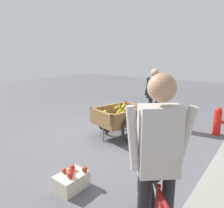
% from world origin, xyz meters
% --- Properties ---
extents(ground_plane, '(24.00, 24.00, 0.00)m').
position_xyz_m(ground_plane, '(0.00, 0.00, 0.00)').
color(ground_plane, '#56565B').
extents(fruit_cart, '(1.79, 1.15, 0.72)m').
position_xyz_m(fruit_cart, '(-0.04, 0.33, 0.44)').
color(fruit_cart, olive).
rests_on(fruit_cart, ground).
extents(vendor_person, '(0.28, 0.57, 1.52)m').
position_xyz_m(vendor_person, '(-1.16, 0.62, 0.90)').
color(vendor_person, '#333851').
rests_on(vendor_person, ground).
extents(cyclist_person, '(0.38, 0.49, 1.71)m').
position_xyz_m(cyclist_person, '(2.19, 2.32, 1.04)').
color(cyclist_person, black).
rests_on(cyclist_person, ground).
extents(dog, '(0.67, 0.18, 0.40)m').
position_xyz_m(dog, '(-1.95, 0.35, 0.27)').
color(dog, '#4C3823').
rests_on(dog, ground).
extents(fire_hydrant, '(0.25, 0.25, 0.67)m').
position_xyz_m(fire_hydrant, '(-1.53, 2.10, 0.33)').
color(fire_hydrant, red).
rests_on(fire_hydrant, ground).
extents(plastic_bucket, '(0.22, 0.22, 0.25)m').
position_xyz_m(plastic_bucket, '(-1.90, -0.32, 0.13)').
color(plastic_bucket, orange).
rests_on(plastic_bucket, ground).
extents(apple_crate, '(0.44, 0.32, 0.31)m').
position_xyz_m(apple_crate, '(1.97, 0.94, 0.12)').
color(apple_crate, beige).
rests_on(apple_crate, ground).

